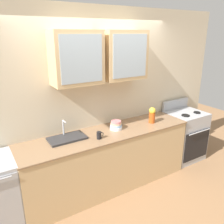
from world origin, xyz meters
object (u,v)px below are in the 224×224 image
at_px(vase, 152,115).
at_px(cup_near_sink, 99,135).
at_px(bowl_stack, 116,125).
at_px(stove_range, 184,135).
at_px(sink_faucet, 67,138).

height_order(vase, cup_near_sink, vase).
bearing_deg(bowl_stack, cup_near_sink, -156.90).
relative_size(vase, cup_near_sink, 2.50).
distance_m(stove_range, bowl_stack, 1.60).
distance_m(sink_faucet, vase, 1.42).
bearing_deg(sink_faucet, stove_range, -2.48).
xyz_separation_m(stove_range, vase, (-0.87, -0.04, 0.59)).
relative_size(bowl_stack, cup_near_sink, 1.80).
relative_size(stove_range, bowl_stack, 5.85).
distance_m(bowl_stack, cup_near_sink, 0.42).
distance_m(stove_range, vase, 1.05).
relative_size(sink_faucet, bowl_stack, 2.72).
relative_size(stove_range, vase, 4.22).
bearing_deg(vase, stove_range, 2.83).
bearing_deg(cup_near_sink, vase, 4.48).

